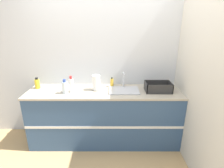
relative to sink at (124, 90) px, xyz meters
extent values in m
plane|color=tan|center=(-0.30, -0.29, -0.92)|extent=(12.00, 12.00, 0.00)
cube|color=silver|center=(-0.30, 0.34, 0.38)|extent=(4.76, 0.06, 2.60)
cube|color=beige|center=(0.91, 0.01, 0.38)|extent=(0.06, 2.60, 2.60)
cube|color=#33517A|center=(-0.30, 0.01, -0.49)|extent=(2.36, 0.60, 0.87)
cube|color=white|center=(-0.30, -0.29, -0.49)|extent=(2.36, 0.01, 0.04)
cube|color=#B2A893|center=(-0.30, 0.01, -0.03)|extent=(2.38, 0.63, 0.03)
cube|color=silver|center=(0.00, -0.01, -0.01)|extent=(0.46, 0.32, 0.02)
cylinder|color=silver|center=(0.00, 0.13, 0.12)|extent=(0.02, 0.02, 0.23)
cylinder|color=silver|center=(0.00, 0.07, 0.23)|extent=(0.02, 0.12, 0.02)
cylinder|color=#4C4C51|center=(-0.43, 0.04, -0.01)|extent=(0.09, 0.09, 0.01)
cylinder|color=white|center=(-0.43, 0.04, 0.11)|extent=(0.12, 0.12, 0.23)
cube|color=#2D2D2D|center=(0.52, -0.01, -0.01)|extent=(0.39, 0.25, 0.01)
cube|color=#2D2D2D|center=(0.52, -0.13, 0.06)|extent=(0.39, 0.01, 0.13)
cube|color=#2D2D2D|center=(0.52, 0.10, 0.06)|extent=(0.39, 0.01, 0.13)
cube|color=#2D2D2D|center=(0.33, -0.01, 0.06)|extent=(0.01, 0.25, 0.13)
cube|color=#2D2D2D|center=(0.71, -0.01, 0.06)|extent=(0.01, 0.25, 0.13)
cylinder|color=silver|center=(-0.88, -0.10, 0.07)|extent=(0.08, 0.08, 0.18)
cylinder|color=#334C9E|center=(-0.88, -0.10, 0.18)|extent=(0.04, 0.04, 0.04)
cylinder|color=yellow|center=(-1.38, 0.11, 0.05)|extent=(0.08, 0.08, 0.15)
cylinder|color=black|center=(-1.38, 0.11, 0.14)|extent=(0.04, 0.04, 0.03)
cylinder|color=white|center=(-0.80, -0.04, 0.08)|extent=(0.07, 0.07, 0.21)
cylinder|color=red|center=(-0.80, -0.04, 0.21)|extent=(0.04, 0.04, 0.05)
cylinder|color=gold|center=(-0.19, 0.19, 0.05)|extent=(0.05, 0.05, 0.13)
cylinder|color=black|center=(-0.19, 0.19, 0.13)|extent=(0.02, 0.02, 0.02)
camera|label=1|loc=(-0.18, -2.51, 0.99)|focal=28.00mm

